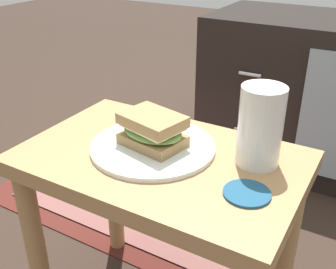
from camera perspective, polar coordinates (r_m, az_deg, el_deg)
name	(u,v)px	position (r m, az deg, el deg)	size (l,w,h in m)	color
side_table	(161,192)	(0.86, -0.96, -8.13)	(0.56, 0.36, 0.46)	#A37A4C
tv_cabinet	(335,98)	(1.66, 22.41, 4.74)	(0.96, 0.46, 0.58)	black
area_rug	(150,190)	(1.51, -2.50, -7.79)	(1.01, 0.68, 0.01)	#4C1E19
plate	(153,147)	(0.83, -2.13, -1.71)	(0.26, 0.26, 0.01)	silver
sandwich_front	(153,130)	(0.81, -2.18, 0.62)	(0.15, 0.12, 0.07)	#9E7A4C
beer_glass	(260,127)	(0.77, 12.83, 1.02)	(0.08, 0.08, 0.15)	silver
coaster	(247,193)	(0.71, 11.03, -8.11)	(0.08, 0.08, 0.01)	navy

